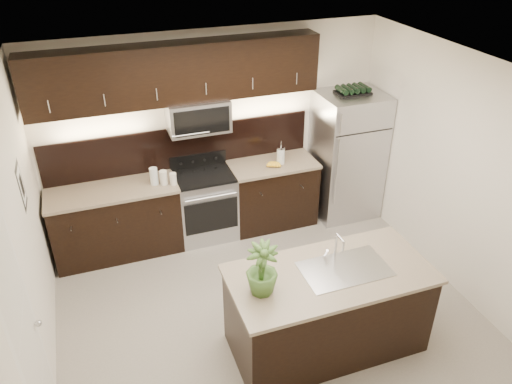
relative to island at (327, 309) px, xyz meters
The scene contains 12 objects.
ground 0.89m from the island, 121.76° to the left, with size 4.50×4.50×0.00m, color gray.
room_walls 1.46m from the island, 130.09° to the left, with size 4.52×4.02×2.71m.
counter_run 2.48m from the island, 110.08° to the left, with size 3.51×0.65×0.94m.
upper_fixtures 3.10m from the island, 108.43° to the left, with size 3.49×0.40×1.66m.
island is the anchor object (origin of this frame).
sink_faucet 0.51m from the island, ahead, with size 0.84×0.50×0.28m.
refrigerator 2.70m from the island, 58.26° to the left, with size 0.87×0.78×1.80m, color #B2B2B7.
wine_rack 3.00m from the island, 58.26° to the left, with size 0.44×0.28×0.10m.
plant 1.01m from the island, behind, with size 0.29×0.29×0.51m, color #3B5E25.
canisters 2.61m from the island, 118.15° to the left, with size 0.31×0.18×0.22m.
french_press 2.39m from the island, 79.85° to the left, with size 0.11×0.11×0.32m.
bananas 2.32m from the island, 83.88° to the left, with size 0.20×0.15×0.06m, color gold.
Camera 1 is at (-1.52, -3.89, 4.00)m, focal length 35.00 mm.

